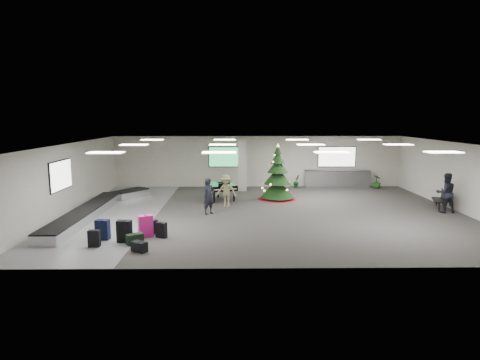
{
  "coord_description": "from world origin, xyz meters",
  "views": [
    {
      "loc": [
        -1.45,
        -18.17,
        4.38
      ],
      "look_at": [
        -1.2,
        1.0,
        1.36
      ],
      "focal_mm": 30.0,
      "sensor_mm": 36.0,
      "label": 1
    }
  ],
  "objects_px": {
    "baggage_carousel": "(96,209)",
    "pink_suitcase": "(146,226)",
    "traveler_bench": "(446,193)",
    "traveler_a": "(209,196)",
    "grand_piano": "(221,187)",
    "service_counter": "(337,179)",
    "christmas_tree": "(277,180)",
    "bench": "(440,198)",
    "potted_plant_left": "(296,181)",
    "traveler_b": "(226,191)",
    "potted_plant_right": "(377,182)"
  },
  "relations": [
    {
      "from": "service_counter",
      "to": "grand_piano",
      "type": "xyz_separation_m",
      "value": [
        -7.17,
        -3.84,
        0.18
      ]
    },
    {
      "from": "bench",
      "to": "traveler_a",
      "type": "distance_m",
      "value": 11.2
    },
    {
      "from": "pink_suitcase",
      "to": "potted_plant_left",
      "type": "distance_m",
      "value": 12.55
    },
    {
      "from": "pink_suitcase",
      "to": "grand_piano",
      "type": "xyz_separation_m",
      "value": [
        2.57,
        6.63,
        0.31
      ]
    },
    {
      "from": "service_counter",
      "to": "grand_piano",
      "type": "height_order",
      "value": "service_counter"
    },
    {
      "from": "bench",
      "to": "potted_plant_left",
      "type": "bearing_deg",
      "value": 157.37
    },
    {
      "from": "potted_plant_left",
      "to": "potted_plant_right",
      "type": "distance_m",
      "value": 4.96
    },
    {
      "from": "traveler_a",
      "to": "traveler_bench",
      "type": "bearing_deg",
      "value": -42.28
    },
    {
      "from": "traveler_bench",
      "to": "traveler_b",
      "type": "bearing_deg",
      "value": -8.31
    },
    {
      "from": "potted_plant_right",
      "to": "traveler_a",
      "type": "bearing_deg",
      "value": -146.92
    },
    {
      "from": "baggage_carousel",
      "to": "pink_suitcase",
      "type": "xyz_separation_m",
      "value": [
        3.1,
        -3.74,
        0.19
      ]
    },
    {
      "from": "traveler_bench",
      "to": "pink_suitcase",
      "type": "bearing_deg",
      "value": 15.11
    },
    {
      "from": "baggage_carousel",
      "to": "pink_suitcase",
      "type": "height_order",
      "value": "pink_suitcase"
    },
    {
      "from": "pink_suitcase",
      "to": "potted_plant_right",
      "type": "xyz_separation_m",
      "value": [
        12.09,
        10.0,
        0.02
      ]
    },
    {
      "from": "service_counter",
      "to": "christmas_tree",
      "type": "distance_m",
      "value": 5.58
    },
    {
      "from": "christmas_tree",
      "to": "traveler_a",
      "type": "relative_size",
      "value": 1.82
    },
    {
      "from": "traveler_b",
      "to": "potted_plant_right",
      "type": "xyz_separation_m",
      "value": [
        9.22,
        4.97,
        -0.37
      ]
    },
    {
      "from": "potted_plant_left",
      "to": "bench",
      "type": "bearing_deg",
      "value": -43.28
    },
    {
      "from": "service_counter",
      "to": "traveler_bench",
      "type": "distance_m",
      "value": 7.57
    },
    {
      "from": "bench",
      "to": "potted_plant_right",
      "type": "relative_size",
      "value": 1.75
    },
    {
      "from": "baggage_carousel",
      "to": "traveler_bench",
      "type": "xyz_separation_m",
      "value": [
        16.11,
        -0.09,
        0.71
      ]
    },
    {
      "from": "pink_suitcase",
      "to": "bench",
      "type": "bearing_deg",
      "value": -5.62
    },
    {
      "from": "traveler_a",
      "to": "service_counter",
      "type": "bearing_deg",
      "value": -0.67
    },
    {
      "from": "baggage_carousel",
      "to": "traveler_a",
      "type": "xyz_separation_m",
      "value": [
        5.21,
        -0.24,
        0.62
      ]
    },
    {
      "from": "service_counter",
      "to": "bench",
      "type": "relative_size",
      "value": 2.73
    },
    {
      "from": "christmas_tree",
      "to": "grand_piano",
      "type": "bearing_deg",
      "value": -177.0
    },
    {
      "from": "grand_piano",
      "to": "traveler_a",
      "type": "height_order",
      "value": "traveler_a"
    },
    {
      "from": "traveler_bench",
      "to": "traveler_a",
      "type": "bearing_deg",
      "value": 0.23
    },
    {
      "from": "baggage_carousel",
      "to": "bench",
      "type": "xyz_separation_m",
      "value": [
        16.35,
        0.82,
        0.29
      ]
    },
    {
      "from": "traveler_bench",
      "to": "baggage_carousel",
      "type": "bearing_deg",
      "value": -0.88
    },
    {
      "from": "grand_piano",
      "to": "pink_suitcase",
      "type": "bearing_deg",
      "value": -127.83
    },
    {
      "from": "christmas_tree",
      "to": "potted_plant_left",
      "type": "bearing_deg",
      "value": 66.21
    },
    {
      "from": "grand_piano",
      "to": "potted_plant_right",
      "type": "relative_size",
      "value": 2.45
    },
    {
      "from": "grand_piano",
      "to": "traveler_b",
      "type": "bearing_deg",
      "value": -96.03
    },
    {
      "from": "service_counter",
      "to": "potted_plant_right",
      "type": "height_order",
      "value": "service_counter"
    },
    {
      "from": "traveler_a",
      "to": "potted_plant_left",
      "type": "height_order",
      "value": "traveler_a"
    },
    {
      "from": "pink_suitcase",
      "to": "potted_plant_left",
      "type": "height_order",
      "value": "pink_suitcase"
    },
    {
      "from": "traveler_b",
      "to": "grand_piano",
      "type": "bearing_deg",
      "value": 117.86
    },
    {
      "from": "christmas_tree",
      "to": "traveler_a",
      "type": "height_order",
      "value": "christmas_tree"
    },
    {
      "from": "pink_suitcase",
      "to": "grand_piano",
      "type": "relative_size",
      "value": 0.4
    },
    {
      "from": "traveler_b",
      "to": "bench",
      "type": "bearing_deg",
      "value": 14.65
    },
    {
      "from": "service_counter",
      "to": "baggage_carousel",
      "type": "bearing_deg",
      "value": -152.33
    },
    {
      "from": "service_counter",
      "to": "potted_plant_left",
      "type": "distance_m",
      "value": 2.62
    },
    {
      "from": "traveler_a",
      "to": "traveler_b",
      "type": "distance_m",
      "value": 1.71
    },
    {
      "from": "traveler_bench",
      "to": "bench",
      "type": "bearing_deg",
      "value": -105.52
    },
    {
      "from": "christmas_tree",
      "to": "potted_plant_left",
      "type": "distance_m",
      "value": 3.91
    },
    {
      "from": "traveler_bench",
      "to": "service_counter",
      "type": "bearing_deg",
      "value": -64.95
    },
    {
      "from": "grand_piano",
      "to": "traveler_a",
      "type": "distance_m",
      "value": 3.17
    },
    {
      "from": "christmas_tree",
      "to": "potted_plant_right",
      "type": "distance_m",
      "value": 7.28
    },
    {
      "from": "pink_suitcase",
      "to": "traveler_bench",
      "type": "height_order",
      "value": "traveler_bench"
    }
  ]
}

